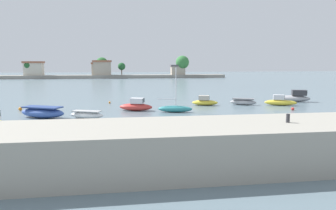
% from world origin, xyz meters
% --- Properties ---
extents(ground_plane, '(400.00, 400.00, 0.00)m').
position_xyz_m(ground_plane, '(0.00, 0.00, 0.00)').
color(ground_plane, slate).
extents(seawall_embankment, '(83.46, 5.76, 2.48)m').
position_xyz_m(seawall_embankment, '(0.00, -7.61, 1.24)').
color(seawall_embankment, '#9E998C').
rests_on(seawall_embankment, ground).
extents(mooring_bollard, '(0.21, 0.21, 0.50)m').
position_xyz_m(mooring_bollard, '(11.05, -7.89, 2.73)').
color(mooring_bollard, '#2D2D33').
rests_on(mooring_bollard, seawall_embankment).
extents(moored_boat_2, '(5.55, 4.08, 1.21)m').
position_xyz_m(moored_boat_2, '(-6.52, 11.29, 0.59)').
color(moored_boat_2, '#3856A8').
rests_on(moored_boat_2, ground).
extents(moored_boat_3, '(3.92, 2.56, 0.82)m').
position_xyz_m(moored_boat_3, '(-1.78, 10.14, 0.40)').
color(moored_boat_3, white).
rests_on(moored_boat_3, ground).
extents(moored_boat_4, '(4.44, 2.81, 1.57)m').
position_xyz_m(moored_boat_4, '(3.73, 15.03, 0.58)').
color(moored_boat_4, '#C63833').
rests_on(moored_boat_4, ground).
extents(moored_boat_5, '(4.30, 2.19, 5.37)m').
position_xyz_m(moored_boat_5, '(8.27, 13.01, 0.43)').
color(moored_boat_5, teal).
rests_on(moored_boat_5, ground).
extents(moored_boat_6, '(3.80, 2.25, 1.37)m').
position_xyz_m(moored_boat_6, '(13.50, 18.70, 0.51)').
color(moored_boat_6, yellow).
rests_on(moored_boat_6, ground).
extents(moored_boat_7, '(3.79, 2.59, 0.93)m').
position_xyz_m(moored_boat_7, '(18.96, 18.29, 0.44)').
color(moored_boat_7, '#9E9EA3').
rests_on(moored_boat_7, ground).
extents(moored_boat_8, '(4.48, 2.80, 1.48)m').
position_xyz_m(moored_boat_8, '(23.86, 16.97, 0.51)').
color(moored_boat_8, yellow).
rests_on(moored_boat_8, ground).
extents(moored_boat_9, '(5.26, 3.41, 1.80)m').
position_xyz_m(moored_boat_9, '(28.23, 20.84, 0.67)').
color(moored_boat_9, '#9E9EA3').
rests_on(moored_boat_9, ground).
extents(mooring_buoy_0, '(0.43, 0.43, 0.43)m').
position_xyz_m(mooring_buoy_0, '(6.10, 6.18, 0.21)').
color(mooring_buoy_0, orange).
rests_on(mooring_buoy_0, ground).
extents(mooring_buoy_1, '(0.30, 0.30, 0.30)m').
position_xyz_m(mooring_buoy_1, '(0.29, 22.95, 0.15)').
color(mooring_buoy_1, orange).
rests_on(mooring_buoy_1, ground).
extents(mooring_buoy_2, '(0.43, 0.43, 0.43)m').
position_xyz_m(mooring_buoy_2, '(-10.47, 17.19, 0.22)').
color(mooring_buoy_2, orange).
rests_on(mooring_buoy_2, ground).
extents(mooring_buoy_3, '(0.39, 0.39, 0.39)m').
position_xyz_m(mooring_buoy_3, '(23.04, 12.23, 0.20)').
color(mooring_buoy_3, red).
rests_on(mooring_buoy_3, ground).
extents(mooring_buoy_4, '(0.32, 0.32, 0.32)m').
position_xyz_m(mooring_buoy_4, '(32.06, 27.39, 0.16)').
color(mooring_buoy_4, orange).
rests_on(mooring_buoy_4, ground).
extents(distant_shoreline, '(90.41, 7.61, 9.02)m').
position_xyz_m(distant_shoreline, '(-0.90, 106.56, 2.83)').
color(distant_shoreline, gray).
rests_on(distant_shoreline, ground).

